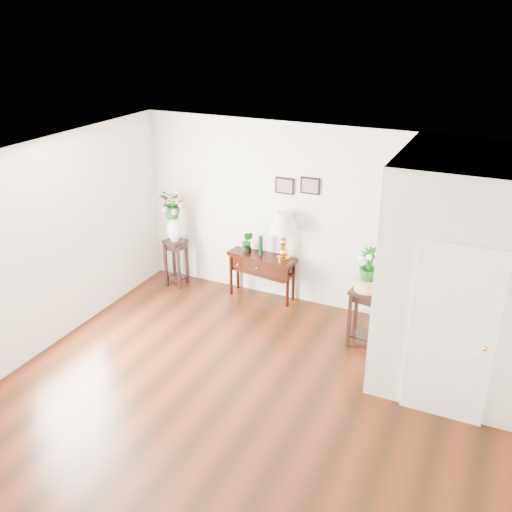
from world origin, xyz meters
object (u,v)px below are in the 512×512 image
Objects in this scene: table_lamp at (284,238)px; plant_stand_b at (365,317)px; plant_stand_a at (176,263)px; console_table at (262,276)px.

plant_stand_b is (1.49, -0.68, -0.67)m from table_lamp.
plant_stand_b is (3.32, -0.50, 0.02)m from plant_stand_a.
table_lamp is at bearing 5.72° from plant_stand_a.
table_lamp reaches higher than console_table.
plant_stand_b reaches higher than plant_stand_a.
plant_stand_b is at bearing -24.59° from table_lamp.
plant_stand_a is (-1.83, -0.18, -0.68)m from table_lamp.
console_table is 0.80m from table_lamp.
plant_stand_a is at bearing -165.07° from console_table.
table_lamp is 1.76m from plant_stand_b.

